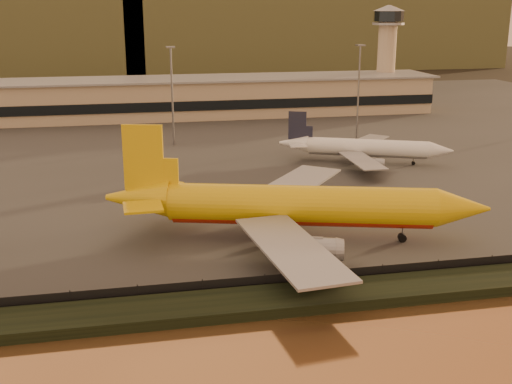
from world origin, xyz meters
TOP-DOWN VIEW (x-y plane):
  - ground at (0.00, 0.00)m, footprint 900.00×900.00m
  - embankment at (0.00, -17.00)m, footprint 320.00×7.00m
  - tarmac at (0.00, 95.00)m, footprint 320.00×220.00m
  - perimeter_fence at (0.00, -13.00)m, footprint 300.00×0.05m
  - terminal_building at (-14.52, 125.55)m, footprint 202.00×25.00m
  - control_tower at (70.00, 131.00)m, footprint 11.20×11.20m
  - apron_light_masts at (15.00, 75.00)m, footprint 152.20×12.20m
  - distant_hills at (-20.74, 340.00)m, footprint 470.00×160.00m
  - dhl_cargo_jet at (2.68, 5.04)m, footprint 58.76×56.21m
  - white_narrowbody_jet at (31.86, 51.01)m, footprint 38.27×36.15m
  - gse_vehicle_yellow at (3.45, 24.85)m, footprint 3.72×2.44m
  - gse_vehicle_white at (-19.61, 36.90)m, footprint 4.14×3.05m

SIDE VIEW (x-z plane):
  - ground at x=0.00m, z-range 0.00..0.00m
  - tarmac at x=0.00m, z-range 0.00..0.20m
  - embankment at x=0.00m, z-range 0.00..1.40m
  - gse_vehicle_yellow at x=3.45m, z-range 0.20..1.74m
  - gse_vehicle_white at x=-19.61m, z-range 0.20..1.90m
  - perimeter_fence at x=0.00m, z-range 0.20..2.40m
  - white_narrowbody_jet at x=31.86m, z-range -2.12..9.41m
  - dhl_cargo_jet at x=2.68m, z-range -3.39..14.45m
  - terminal_building at x=-14.52m, z-range -0.05..12.55m
  - apron_light_masts at x=15.00m, z-range 3.00..28.40m
  - control_tower at x=70.00m, z-range 3.91..39.41m
  - distant_hills at x=-20.74m, z-range -3.61..66.39m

